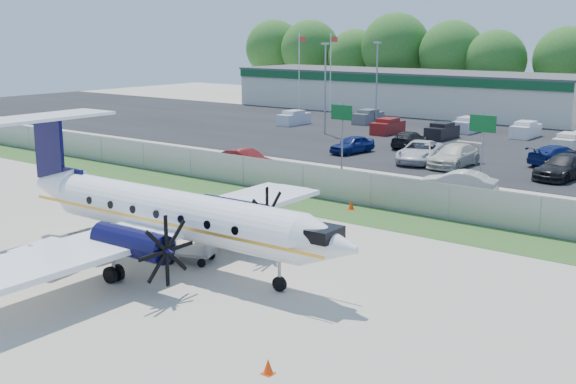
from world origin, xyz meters
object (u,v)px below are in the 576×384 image
Objects in this scene: pushback_tug at (44,257)px; baggage_cart_near at (93,246)px; baggage_cart_far at (191,251)px; aircraft at (169,212)px.

pushback_tug reaches higher than baggage_cart_near.
baggage_cart_far reaches higher than baggage_cart_near.
baggage_cart_near is at bearing 89.38° from pushback_tug.
pushback_tug is 1.32× the size of baggage_cart_near.
aircraft is 5.64m from pushback_tug.
pushback_tug is 6.29m from baggage_cart_far.
pushback_tug is at bearing -90.62° from baggage_cart_near.
baggage_cart_near is at bearing -151.09° from baggage_cart_far.
baggage_cart_near is (0.03, 2.52, -0.15)m from pushback_tug.
aircraft is 2.03m from baggage_cart_far.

